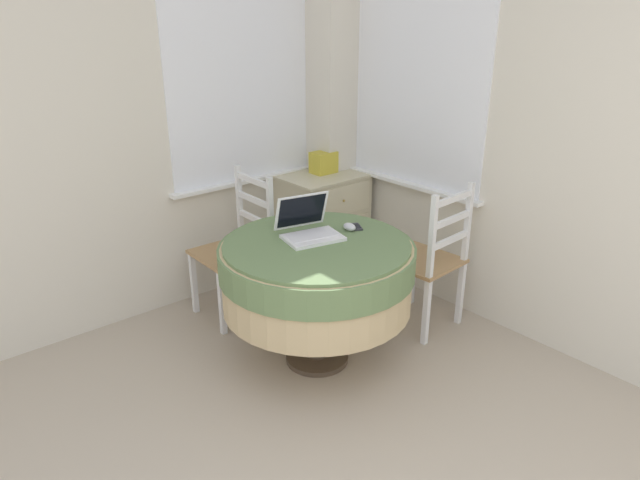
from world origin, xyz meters
The scene contains 9 objects.
corner_room_shell centered at (1.41, 2.08, 1.28)m, with size 4.61×5.08×2.55m.
round_dining_table centered at (1.19, 2.05, 0.57)m, with size 1.06×1.06×0.73m.
laptop centered at (1.22, 2.15, 0.78)m, with size 0.36×0.35×0.22m.
computer_mouse centered at (1.45, 2.07, 0.76)m, with size 0.05×0.08×0.04m.
cell_phone centered at (1.51, 2.08, 0.74)m, with size 0.09×0.12×0.01m.
dining_chair_near_back_window centered at (1.18, 2.83, 0.45)m, with size 0.44×0.42×0.94m.
dining_chair_near_right_window centered at (1.97, 1.92, 0.45)m, with size 0.44×0.46×0.94m.
corner_cabinet centered at (2.01, 2.96, 0.39)m, with size 0.61×0.48×0.77m.
storage_box centered at (2.05, 2.99, 0.85)m, with size 0.18×0.13×0.16m.
Camera 1 is at (-0.61, -0.10, 1.89)m, focal length 32.00 mm.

